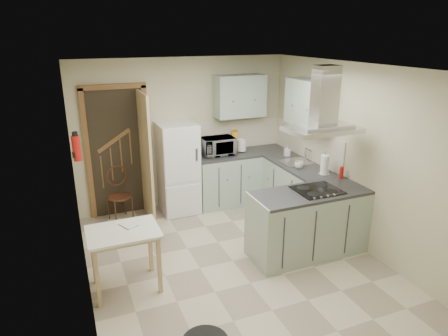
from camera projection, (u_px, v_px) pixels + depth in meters
name	position (u px, v px, depth m)	size (l,w,h in m)	color
floor	(233.00, 261.00, 5.28)	(4.20, 4.20, 0.00)	#C6B59A
ceiling	(234.00, 67.00, 4.47)	(4.20, 4.20, 0.00)	silver
back_wall	(184.00, 134.00, 6.71)	(3.60, 3.60, 0.00)	#C1BA95
left_wall	(78.00, 193.00, 4.23)	(4.20, 4.20, 0.00)	#C1BA95
right_wall	(352.00, 155.00, 5.52)	(4.20, 4.20, 0.00)	#C1BA95
doorway	(118.00, 152.00, 6.36)	(1.10, 0.12, 2.10)	brown
fridge	(178.00, 168.00, 6.54)	(0.60, 0.60, 1.50)	white
counter_back	(226.00, 179.00, 6.95)	(1.08, 0.60, 0.90)	#9EB2A0
counter_right	(288.00, 185.00, 6.66)	(0.60, 1.95, 0.90)	#9EB2A0
splashback	(236.00, 134.00, 7.08)	(1.68, 0.02, 0.50)	beige
wall_cabinet_back	(240.00, 96.00, 6.71)	(0.85, 0.35, 0.70)	#9EB2A0
wall_cabinet_right	(310.00, 103.00, 6.01)	(0.35, 0.90, 0.70)	#9EB2A0
peninsula	(308.00, 223.00, 5.34)	(1.55, 0.65, 0.90)	#9EB2A0
hob	(317.00, 190.00, 5.23)	(0.58, 0.50, 0.01)	black
extractor_hood	(322.00, 129.00, 4.97)	(0.90, 0.55, 0.10)	silver
sink	(296.00, 162.00, 6.36)	(0.45, 0.40, 0.01)	silver
fire_extinguisher	(77.00, 148.00, 4.96)	(0.10, 0.10, 0.32)	#B2140F
drop_leaf_table	(126.00, 260.00, 4.62)	(0.80, 0.60, 0.75)	#D4BF83
bentwood_chair	(119.00, 197.00, 6.31)	(0.36, 0.36, 0.80)	#4D2919
microwave	(218.00, 146.00, 6.71)	(0.54, 0.36, 0.30)	black
kettle	(242.00, 145.00, 6.89)	(0.16, 0.16, 0.24)	white
cereal_box	(235.00, 141.00, 6.97)	(0.09, 0.23, 0.34)	orange
soap_bottle	(287.00, 151.00, 6.66)	(0.08, 0.08, 0.18)	silver
paper_towel	(325.00, 165.00, 5.78)	(0.12, 0.12, 0.30)	white
cup	(299.00, 165.00, 6.06)	(0.14, 0.14, 0.11)	white
red_bottle	(341.00, 173.00, 5.64)	(0.06, 0.06, 0.17)	red
book	(123.00, 224.00, 4.55)	(0.15, 0.21, 0.09)	#983E32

